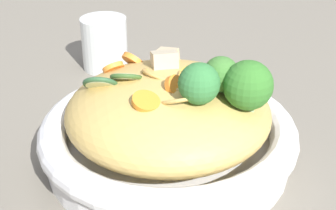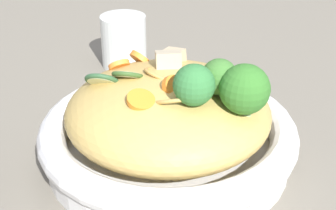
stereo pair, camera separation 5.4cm
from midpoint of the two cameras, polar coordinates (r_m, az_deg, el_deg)
The scene contains 8 objects.
ground_plane at distance 0.58m, azimuth -2.69°, elevation -6.21°, with size 3.00×3.00×0.00m, color slate.
serving_bowl at distance 0.56m, azimuth -2.76°, elevation -3.90°, with size 0.29×0.29×0.05m.
noodle_heap at distance 0.55m, azimuth -2.84°, elevation -0.81°, with size 0.23×0.23×0.09m.
broccoli_florets at distance 0.49m, azimuth 3.97°, elevation 2.42°, with size 0.10×0.10×0.06m.
carrot_coins at distance 0.55m, azimuth -5.56°, elevation 3.33°, with size 0.13×0.11×0.04m.
zucchini_slices at distance 0.55m, azimuth -2.14°, elevation 3.39°, with size 0.14×0.16×0.04m.
chicken_chunks at distance 0.57m, azimuth -3.04°, elevation 5.16°, with size 0.05×0.06×0.03m.
drinking_glass at distance 0.80m, azimuth -9.34°, elevation 7.05°, with size 0.07×0.07×0.08m.
Camera 1 is at (-0.30, 0.37, 0.33)m, focal length 52.37 mm.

